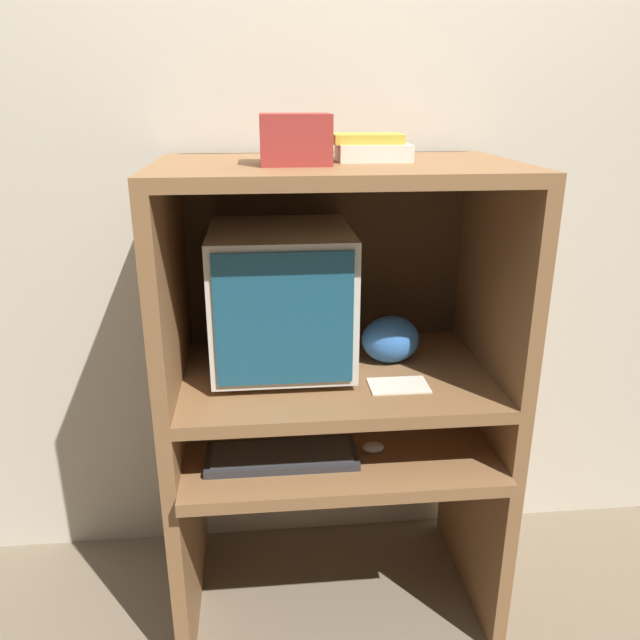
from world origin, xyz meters
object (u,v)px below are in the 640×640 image
object	(u,v)px
keyboard	(282,455)
storage_box	(295,139)
mouse	(373,447)
snack_bag	(390,339)
book_stack	(371,148)
crt_monitor	(281,297)

from	to	relation	value
keyboard	storage_box	world-z (taller)	storage_box
mouse	snack_bag	bearing A→B (deg)	67.20
snack_bag	book_stack	xyz separation A→B (m)	(-0.08, -0.03, 0.56)
crt_monitor	snack_bag	xyz separation A→B (m)	(0.32, 0.00, -0.14)
mouse	snack_bag	size ratio (longest dim) A/B	0.36
crt_monitor	storage_box	bearing A→B (deg)	-69.51
mouse	book_stack	distance (m)	0.82
storage_box	keyboard	bearing A→B (deg)	-120.32
keyboard	storage_box	bearing A→B (deg)	59.68
snack_bag	mouse	bearing A→B (deg)	-112.80
crt_monitor	storage_box	size ratio (longest dim) A/B	2.38
crt_monitor	keyboard	distance (m)	0.44
mouse	crt_monitor	bearing A→B (deg)	142.97
keyboard	snack_bag	world-z (taller)	snack_bag
book_stack	storage_box	world-z (taller)	storage_box
mouse	storage_box	world-z (taller)	storage_box
crt_monitor	mouse	bearing A→B (deg)	-37.03
book_stack	keyboard	bearing A→B (deg)	-147.20
keyboard	mouse	distance (m)	0.26
keyboard	book_stack	xyz separation A→B (m)	(0.26, 0.17, 0.81)
book_stack	storage_box	xyz separation A→B (m)	(-0.20, -0.07, 0.03)
keyboard	storage_box	distance (m)	0.84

